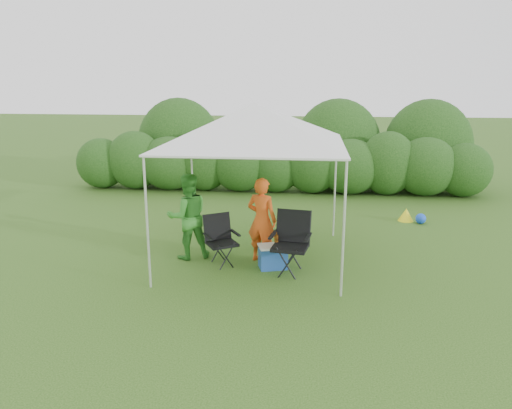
# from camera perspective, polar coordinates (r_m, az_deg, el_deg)

# --- Properties ---
(ground) EXTENTS (70.00, 70.00, 0.00)m
(ground) POSITION_cam_1_polar(r_m,az_deg,el_deg) (8.83, -0.53, -7.25)
(ground) COLOR #3D651F
(hedge) EXTENTS (11.96, 1.53, 1.80)m
(hedge) POSITION_cam_1_polar(r_m,az_deg,el_deg) (14.39, 2.31, 4.64)
(hedge) COLOR #265119
(hedge) RESTS_ON ground
(canopy) EXTENTS (3.10, 3.10, 2.83)m
(canopy) POSITION_cam_1_polar(r_m,az_deg,el_deg) (8.74, -0.18, 9.17)
(canopy) COLOR silver
(canopy) RESTS_ON ground
(chair_right) EXTENTS (0.73, 0.68, 1.05)m
(chair_right) POSITION_cam_1_polar(r_m,az_deg,el_deg) (8.52, 4.08, -3.85)
(chair_right) COLOR black
(chair_right) RESTS_ON ground
(chair_left) EXTENTS (0.70, 0.69, 0.90)m
(chair_left) POSITION_cam_1_polar(r_m,az_deg,el_deg) (8.90, -4.14, -3.65)
(chair_left) COLOR black
(chair_left) RESTS_ON ground
(man) EXTENTS (0.66, 0.54, 1.54)m
(man) POSITION_cam_1_polar(r_m,az_deg,el_deg) (8.92, 0.67, -1.79)
(man) COLOR #EF551B
(man) RESTS_ON ground
(woman) EXTENTS (0.95, 0.87, 1.58)m
(woman) POSITION_cam_1_polar(r_m,az_deg,el_deg) (9.16, -7.78, -1.36)
(woman) COLOR #3A8F2E
(woman) RESTS_ON ground
(cooler) EXTENTS (0.57, 0.48, 0.41)m
(cooler) POSITION_cam_1_polar(r_m,az_deg,el_deg) (8.77, 1.94, -5.95)
(cooler) COLOR #214D9A
(cooler) RESTS_ON ground
(bottle) EXTENTS (0.07, 0.07, 0.25)m
(bottle) POSITION_cam_1_polar(r_m,az_deg,el_deg) (8.62, 2.33, -3.99)
(bottle) COLOR #592D0C
(bottle) RESTS_ON cooler
(lawn_toy) EXTENTS (0.59, 0.49, 0.30)m
(lawn_toy) POSITION_cam_1_polar(r_m,az_deg,el_deg) (12.07, 17.17, -1.23)
(lawn_toy) COLOR yellow
(lawn_toy) RESTS_ON ground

